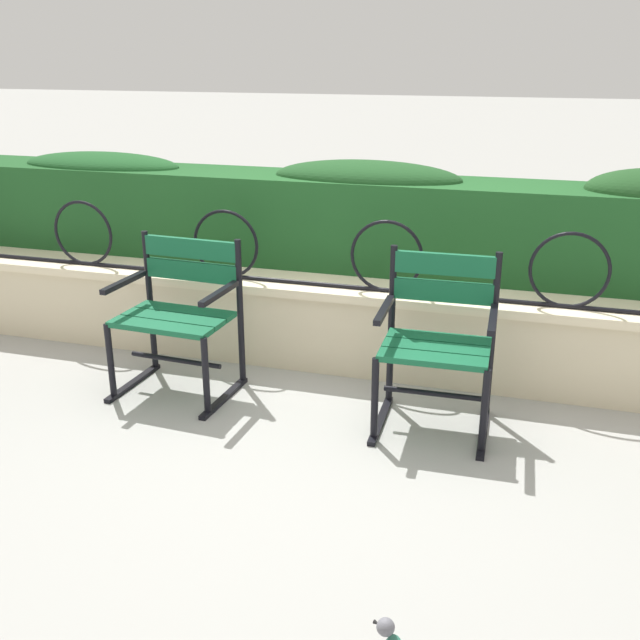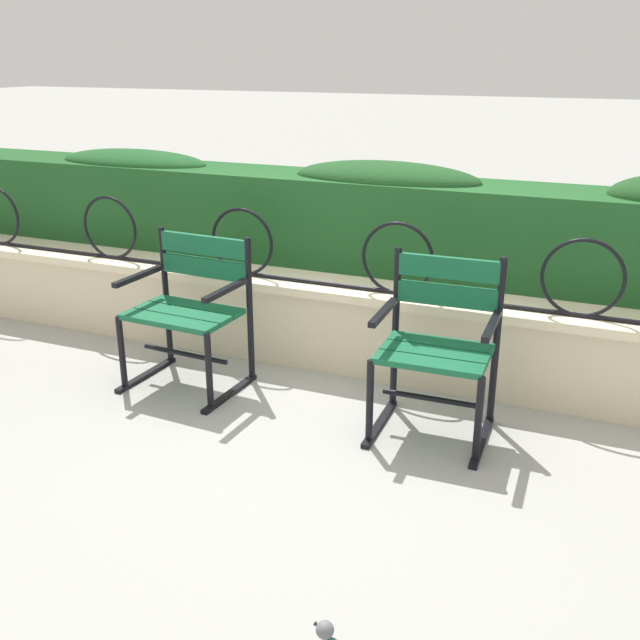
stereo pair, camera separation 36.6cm
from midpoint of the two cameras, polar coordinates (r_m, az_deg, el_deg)
The scene contains 6 objects.
ground_plane at distance 3.85m, azimuth 2.50°, elevation -7.97°, with size 60.00×60.00×0.00m, color #9E9E99.
stone_wall at distance 4.40m, azimuth 5.99°, elevation -0.60°, with size 6.95×0.41×0.52m.
iron_arch_fence at distance 4.27m, azimuth 2.72°, elevation 5.00°, with size 6.42×0.02×0.42m.
hedge_row at distance 4.64m, azimuth 7.66°, elevation 7.82°, with size 6.81×0.52×0.69m.
park_chair_left at distance 4.16m, azimuth -7.61°, elevation 1.05°, with size 0.65×0.55×0.85m.
park_chair_right at distance 3.67m, azimuth 12.00°, elevation -1.82°, with size 0.58×0.54×0.89m.
Camera 2 is at (1.33, -3.13, 1.81)m, focal length 41.16 mm.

